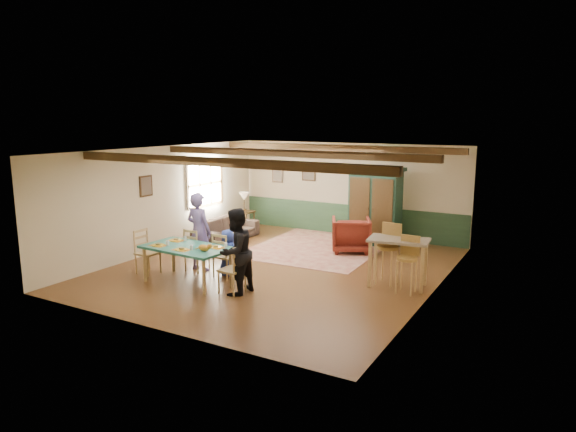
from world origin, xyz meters
The scene contains 35 objects.
floor centered at (0.00, 0.00, 0.00)m, with size 8.00×8.00×0.00m, color #4D2C15.
wall_back centered at (0.00, 4.00, 1.35)m, with size 7.00×0.02×2.70m, color beige.
wall_left centered at (-3.50, 0.00, 1.35)m, with size 0.02×8.00×2.70m, color beige.
wall_right centered at (3.50, 0.00, 1.35)m, with size 0.02×8.00×2.70m, color beige.
ceiling centered at (0.00, 0.00, 2.70)m, with size 7.00×8.00×0.02m, color white.
wainscot_back centered at (0.00, 3.98, 0.45)m, with size 6.95×0.03×0.90m, color #223F27.
ceiling_beam_front centered at (0.00, -2.30, 2.61)m, with size 6.95×0.16×0.16m, color black.
ceiling_beam_mid centered at (0.00, 0.40, 2.61)m, with size 6.95×0.16×0.16m, color black.
ceiling_beam_back centered at (0.00, 3.00, 2.61)m, with size 6.95×0.16×0.16m, color black.
window_left centered at (-3.47, 1.70, 1.55)m, with size 0.06×1.60×1.30m, color white, non-canonical shape.
picture_left_wall centered at (-3.47, -0.60, 1.75)m, with size 0.04×0.42×0.52m, color #796D58, non-canonical shape.
picture_back_a centered at (-1.30, 3.97, 1.80)m, with size 0.45×0.04×0.55m, color #796D58, non-canonical shape.
picture_back_b centered at (-2.40, 3.97, 1.65)m, with size 0.38×0.04×0.48m, color #796D58, non-canonical shape.
dining_table centered at (-1.15, -1.86, 0.39)m, with size 1.86×1.03×0.77m, color #226B5E, non-canonical shape.
dining_chair_far_left centered at (-1.52, -1.09, 0.49)m, with size 0.43×0.45×0.98m, color tan, non-canonical shape.
dining_chair_far_right centered at (-0.69, -1.14, 0.49)m, with size 0.43×0.45×0.98m, color tan, non-canonical shape.
dining_chair_end_left centered at (-2.33, -1.79, 0.49)m, with size 0.43×0.45×0.98m, color tan, non-canonical shape.
dining_chair_end_right centered at (0.04, -1.93, 0.49)m, with size 0.43×0.45×0.98m, color tan, non-canonical shape.
person_man centered at (-1.51, -1.01, 0.89)m, with size 0.65×0.43×1.78m, color #6D5C9D.
person_woman centered at (0.14, -1.93, 0.85)m, with size 0.83×0.65×1.70m, color black.
person_child centered at (-0.69, -1.06, 0.52)m, with size 0.51×0.33×1.04m, color #283EA1.
cat centered at (-0.59, -1.99, 0.87)m, with size 0.37×0.14×0.19m, color orange, non-canonical shape.
place_setting_near_left centered at (-1.73, -2.08, 0.83)m, with size 0.41×0.31×0.11m, color gold, non-canonical shape.
place_setting_near_center centered at (-1.06, -2.12, 0.83)m, with size 0.41×0.31×0.11m, color gold, non-canonical shape.
place_setting_far_left centered at (-1.70, -1.57, 0.83)m, with size 0.41×0.31×0.11m, color gold, non-canonical shape.
place_setting_far_right centered at (-0.56, -1.63, 0.83)m, with size 0.41×0.31×0.11m, color gold, non-canonical shape.
area_rug centered at (-0.06, 2.11, 0.01)m, with size 3.19×3.78×0.01m, color #CAB293.
armoire centered at (1.10, 3.22, 1.06)m, with size 1.50×0.60×2.13m, color black.
armchair centered at (0.85, 2.19, 0.45)m, with size 0.95×0.98×0.89m, color #4A120E.
sofa centered at (-2.69, 1.61, 0.32)m, with size 2.18×0.85×0.64m, color #352821.
end_table centered at (-2.89, 2.82, 0.32)m, with size 0.51×0.51×0.63m, color black, non-canonical shape.
table_lamp centered at (-2.89, 2.82, 0.92)m, with size 0.32×0.32×0.58m, color beige, non-canonical shape.
counter_table centered at (2.76, 0.07, 0.50)m, with size 1.20×0.70×1.00m, color tan, non-canonical shape.
bar_stool_left centered at (2.51, 0.13, 0.63)m, with size 0.45×0.49×1.26m, color #A17E3E, non-canonical shape.
bar_stool_right centered at (3.03, -0.24, 0.57)m, with size 0.40×0.44×1.13m, color #A17E3E, non-canonical shape.
Camera 1 is at (5.76, -9.83, 3.40)m, focal length 32.00 mm.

